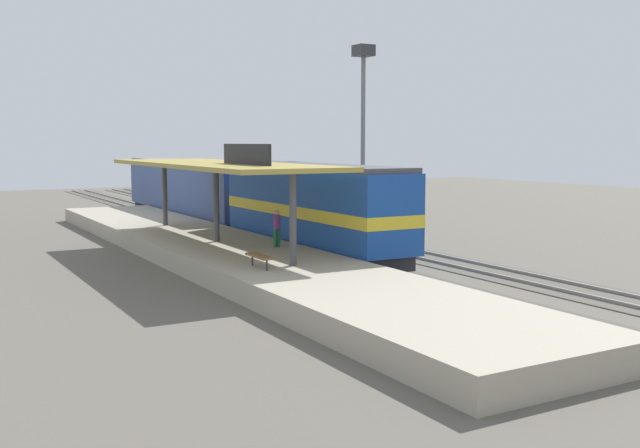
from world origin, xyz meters
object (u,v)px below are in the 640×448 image
locomotive (312,208)px  light_mast (363,98)px  passenger_carriage_single (190,190)px  platform_bench (259,257)px  person_waiting (277,226)px

locomotive → light_mast: bearing=43.9°
locomotive → light_mast: (7.80, 7.51, 5.99)m
locomotive → passenger_carriage_single: size_ratio=0.72×
locomotive → passenger_carriage_single: (0.00, 18.00, -0.10)m
platform_bench → locomotive: bearing=48.1°
platform_bench → locomotive: size_ratio=0.12×
platform_bench → light_mast: light_mast is taller
light_mast → platform_bench: bearing=-134.2°
passenger_carriage_single → light_mast: (7.80, -10.49, 6.08)m
locomotive → person_waiting: (-2.93, -1.95, -0.56)m
platform_bench → person_waiting: 5.67m
passenger_carriage_single → light_mast: bearing=-53.4°
platform_bench → person_waiting: size_ratio=0.99×
locomotive → person_waiting: locomotive is taller
locomotive → passenger_carriage_single: locomotive is taller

